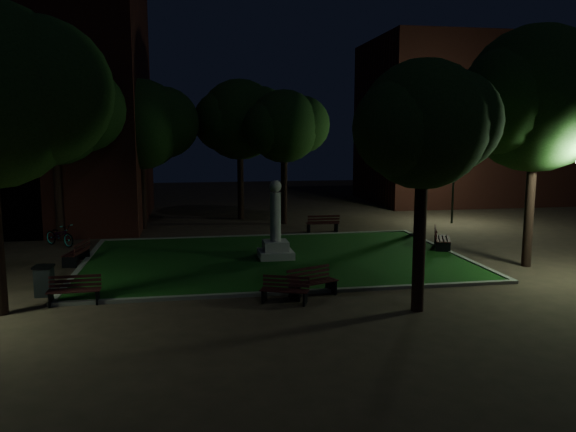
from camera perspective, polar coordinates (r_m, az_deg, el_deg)
name	(u,v)px	position (r m, az deg, el deg)	size (l,w,h in m)	color
ground	(283,271)	(21.28, -0.47, -5.61)	(80.00, 80.00, 0.00)	#402F24
lawn	(276,258)	(23.19, -1.27, -4.34)	(15.00, 10.00, 0.08)	#154211
lawn_kerb	(276,258)	(23.18, -1.27, -4.29)	(15.40, 10.40, 0.12)	slate
monument	(276,237)	(23.00, -1.28, -2.11)	(1.40, 1.40, 3.20)	#A49D96
building_far	(473,122)	(45.67, 18.33, 9.04)	(16.00, 10.00, 12.00)	#4E1E16
tree_north_wl	(142,124)	(31.17, -14.62, 9.00)	(5.88, 4.80, 8.03)	black
tree_north_er	(286,126)	(31.87, -0.25, 9.08)	(5.01, 4.09, 7.59)	black
tree_ne	(423,128)	(28.99, 13.52, 8.71)	(5.73, 4.68, 7.77)	black
tree_east	(539,99)	(23.48, 24.18, 10.78)	(6.72, 5.48, 9.17)	black
tree_se	(426,125)	(16.35, 13.88, 8.97)	(4.47, 3.65, 7.22)	black
tree_nw	(56,111)	(28.84, -22.53, 9.82)	(6.25, 5.10, 8.74)	black
tree_far_north	(242,120)	(33.89, -4.74, 9.73)	(5.83, 4.76, 8.34)	black
lamppost_ne	(454,175)	(33.52, 16.48, 4.05)	(1.18, 0.28, 3.96)	black
bench_near_left	(312,283)	(18.04, 2.44, -6.80)	(1.73, 1.16, 0.90)	black
bench_near_right	(285,291)	(17.31, -0.31, -7.59)	(1.55, 1.02, 0.81)	black
bench_west_near	(74,291)	(18.40, -20.87, -7.13)	(1.56, 0.58, 0.85)	black
bench_left_side	(78,253)	(23.90, -20.59, -3.56)	(0.85, 1.71, 0.90)	black
bench_right_side	(441,239)	(25.93, 15.25, -2.29)	(1.28, 1.94, 1.01)	black
bench_far_side	(323,224)	(29.49, 3.55, -0.82)	(1.70, 0.61, 0.93)	black
trash_bin	(44,281)	(19.60, -23.53, -6.03)	(0.60, 0.60, 0.99)	black
bicycle	(60,235)	(27.93, -22.18, -1.81)	(0.67, 1.91, 1.01)	black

